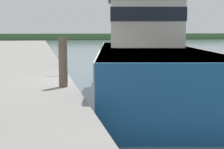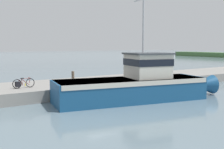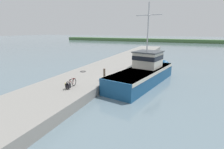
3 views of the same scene
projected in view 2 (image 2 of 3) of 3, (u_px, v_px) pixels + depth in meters
The scene contains 7 objects.
ground_plane at pixel (97, 100), 21.73m from camera, with size 320.00×320.00×0.00m, color slate.
dock_pier at pixel (72, 87), 25.22m from camera, with size 6.31×80.00×0.90m, color gray.
fishing_boat_main at pixel (138, 84), 21.41m from camera, with size 5.68×13.85×9.02m.
bicycle_touring at pixel (22, 83), 21.67m from camera, with size 0.47×1.74×0.79m.
mooring_post at pixel (73, 79), 22.07m from camera, with size 0.22×0.22×1.26m, color brown.
hose_coil at pixel (77, 79), 26.94m from camera, with size 0.69×0.69×0.05m, color black.
water_bottle_on_curb at pixel (25, 85), 22.83m from camera, with size 0.07×0.07×0.21m, color yellow.
Camera 2 is at (18.37, -11.06, 4.23)m, focal length 45.00 mm.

